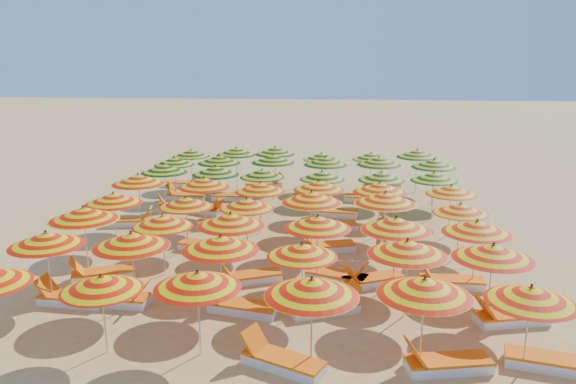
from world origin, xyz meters
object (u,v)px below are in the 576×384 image
at_px(umbrella_46, 371,156).
at_px(umbrella_25, 204,182).
at_px(umbrella_8, 220,243).
at_px(lounger_25, 182,183).
at_px(umbrella_10, 407,247).
at_px(umbrella_24, 138,179).
at_px(umbrella_38, 273,159).
at_px(lounger_10, 338,277).
at_px(umbrella_5, 531,294).
at_px(umbrella_43, 236,151).
at_px(umbrella_40, 379,161).
at_px(lounger_8, 102,274).
at_px(umbrella_2, 197,280).
at_px(lounger_22, 233,197).
at_px(umbrella_39, 326,161).
at_px(lounger_15, 130,221).
at_px(umbrella_42, 191,153).
at_px(lounger_27, 381,187).
at_px(umbrella_9, 302,250).
at_px(umbrella_33, 322,175).
at_px(umbrella_7, 131,240).
at_px(lounger_6, 326,306).
at_px(umbrella_19, 186,202).
at_px(umbrella_21, 312,197).
at_px(umbrella_34, 381,176).
at_px(lounger_16, 223,224).
at_px(umbrella_16, 396,224).
at_px(lounger_1, 446,363).
at_px(umbrella_41, 434,163).
at_px(lounger_11, 371,280).
at_px(umbrella_31, 215,170).
at_px(umbrella_44, 275,151).
at_px(umbrella_18, 113,198).
at_px(umbrella_26, 260,187).
at_px(lounger_5, 242,307).
at_px(lounger_4, 117,299).
at_px(umbrella_12, 84,214).
at_px(umbrella_17, 477,227).
at_px(umbrella_47, 417,154).
at_px(umbrella_27, 319,185).
at_px(beachgoer_a, 382,230).
at_px(umbrella_15, 318,222).
at_px(umbrella_1, 101,283).
at_px(umbrella_6, 46,239).
at_px(lounger_19, 205,209).
at_px(lounger_9, 249,277).
at_px(umbrella_11, 493,252).
at_px(umbrella_36, 174,161).
at_px(umbrella_3, 312,287).
at_px(umbrella_14, 231,220).
at_px(umbrella_4, 425,287).
at_px(lounger_14, 327,247).
at_px(umbrella_23, 461,208).
at_px(umbrella_28, 380,187).

bearing_deg(umbrella_46, umbrella_25, -133.95).
bearing_deg(umbrella_8, lounger_25, 109.82).
distance_m(umbrella_10, umbrella_24, 10.86).
relative_size(umbrella_38, lounger_10, 1.12).
bearing_deg(umbrella_5, umbrella_43, 119.78).
relative_size(umbrella_40, lounger_8, 1.23).
height_order(umbrella_2, lounger_22, umbrella_2).
bearing_deg(umbrella_39, lounger_15, -149.04).
height_order(umbrella_42, lounger_27, umbrella_42).
xyz_separation_m(umbrella_9, umbrella_40, (2.51, 10.59, 0.21)).
distance_m(umbrella_33, umbrella_40, 3.17).
bearing_deg(umbrella_7, lounger_6, 1.46).
bearing_deg(umbrella_19, umbrella_21, 3.95).
xyz_separation_m(umbrella_34, lounger_16, (-5.79, -1.75, -1.51)).
xyz_separation_m(umbrella_16, lounger_1, (0.67, -4.20, -1.61)).
relative_size(umbrella_9, umbrella_41, 1.08).
relative_size(umbrella_7, umbrella_41, 1.21).
height_order(umbrella_43, lounger_11, umbrella_43).
relative_size(umbrella_31, umbrella_43, 1.10).
relative_size(umbrella_34, umbrella_42, 0.96).
distance_m(umbrella_8, umbrella_44, 13.03).
height_order(umbrella_18, umbrella_26, umbrella_18).
bearing_deg(umbrella_8, lounger_5, -11.56).
relative_size(lounger_8, lounger_25, 1.02).
height_order(umbrella_18, lounger_4, umbrella_18).
xyz_separation_m(umbrella_12, umbrella_17, (10.79, 0.12, -0.12)).
xyz_separation_m(umbrella_5, umbrella_17, (-0.09, 4.14, 0.07)).
bearing_deg(umbrella_47, umbrella_27, -123.85).
bearing_deg(lounger_16, beachgoer_a, -27.29).
distance_m(umbrella_47, lounger_6, 13.36).
relative_size(umbrella_38, umbrella_41, 1.03).
relative_size(umbrella_15, umbrella_43, 1.01).
relative_size(umbrella_43, umbrella_44, 0.89).
bearing_deg(umbrella_44, umbrella_5, -66.01).
bearing_deg(umbrella_1, umbrella_6, 136.60).
bearing_deg(lounger_19, umbrella_46, 57.78).
bearing_deg(lounger_9, umbrella_11, 140.29).
distance_m(umbrella_1, umbrella_36, 13.13).
xyz_separation_m(umbrella_3, umbrella_43, (-4.28, 15.23, 0.01)).
bearing_deg(lounger_27, umbrella_14, 45.59).
bearing_deg(umbrella_7, umbrella_8, 0.73).
bearing_deg(umbrella_3, umbrella_17, 47.08).
relative_size(umbrella_4, umbrella_42, 0.89).
distance_m(umbrella_2, lounger_27, 16.05).
xyz_separation_m(lounger_8, lounger_14, (6.27, 2.87, 0.00)).
relative_size(umbrella_8, lounger_27, 1.26).
distance_m(lounger_6, lounger_27, 13.19).
relative_size(umbrella_23, beachgoer_a, 1.27).
bearing_deg(umbrella_44, beachgoer_a, -62.50).
bearing_deg(umbrella_28, beachgoer_a, -90.32).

